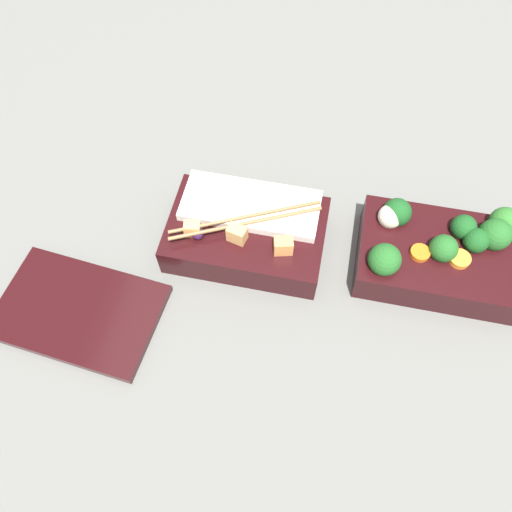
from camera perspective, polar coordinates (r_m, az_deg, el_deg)
The scene contains 4 objects.
ground_plane at distance 0.70m, azimuth 9.65°, elevation -0.97°, with size 3.00×3.00×0.00m, color slate.
bento_tray_vegetable at distance 0.71m, azimuth 20.22°, elevation 0.38°, with size 0.21×0.14×0.08m.
bento_tray_rice at distance 0.68m, azimuth -1.06°, elevation 2.80°, with size 0.21×0.14×0.07m.
bento_lid at distance 0.69m, azimuth -19.58°, elevation -5.94°, with size 0.21×0.13×0.01m, color black.
Camera 1 is at (0.05, 0.36, 0.60)m, focal length 35.00 mm.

